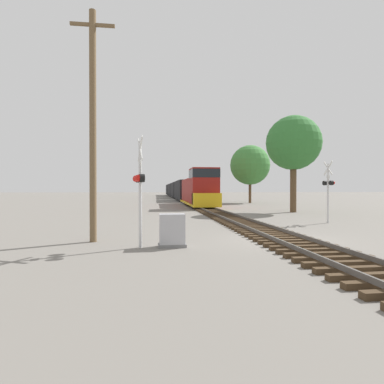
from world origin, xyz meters
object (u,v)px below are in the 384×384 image
at_px(tree_far_right, 293,143).
at_px(crossing_signal_far, 328,186).
at_px(freight_train, 178,190).
at_px(utility_pole, 93,123).
at_px(relay_cabinet, 172,231).
at_px(crossing_signal_near, 139,182).
at_px(tree_mid_background, 250,165).

bearing_deg(tree_far_right, crossing_signal_far, -102.00).
bearing_deg(crossing_signal_far, freight_train, 3.60).
height_order(freight_train, utility_pole, utility_pole).
bearing_deg(freight_train, relay_cabinet, -94.45).
bearing_deg(tree_far_right, crossing_signal_near, -130.92).
bearing_deg(freight_train, tree_mid_background, -69.98).
height_order(crossing_signal_far, tree_far_right, tree_far_right).
bearing_deg(tree_mid_background, utility_pole, -117.83).
relative_size(crossing_signal_near, crossing_signal_far, 1.04).
height_order(relay_cabinet, tree_far_right, tree_far_right).
height_order(crossing_signal_far, utility_pole, utility_pole).
distance_m(relay_cabinet, tree_far_right, 20.85).
xyz_separation_m(utility_pole, tree_mid_background, (17.48, 33.12, 1.07)).
distance_m(crossing_signal_near, tree_mid_background, 38.11).
bearing_deg(crossing_signal_near, tree_mid_background, 143.18).
height_order(freight_train, crossing_signal_far, freight_train).
distance_m(freight_train, utility_pole, 59.91).
xyz_separation_m(crossing_signal_far, tree_mid_background, (3.78, 27.83, 3.63)).
bearing_deg(crossing_signal_near, crossing_signal_far, 107.42).
bearing_deg(relay_cabinet, utility_pole, 155.06).
distance_m(crossing_signal_far, relay_cabinet, 12.62).
relative_size(utility_pole, tree_mid_background, 1.05).
height_order(crossing_signal_near, crossing_signal_far, crossing_signal_near).
xyz_separation_m(tree_far_right, tree_mid_background, (1.89, 18.93, -0.53)).
height_order(freight_train, tree_far_right, tree_far_right).
relative_size(freight_train, relay_cabinet, 67.63).
bearing_deg(crossing_signal_far, tree_far_right, -14.49).
relative_size(crossing_signal_near, relay_cabinet, 3.31).
relative_size(relay_cabinet, tree_mid_background, 0.14).
xyz_separation_m(freight_train, crossing_signal_near, (-5.96, -60.82, 0.47)).
bearing_deg(relay_cabinet, crossing_signal_near, -179.23).
bearing_deg(crossing_signal_near, freight_train, 161.70).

